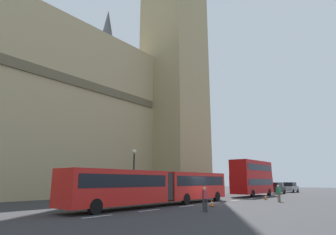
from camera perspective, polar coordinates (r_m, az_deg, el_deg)
ground_plane at (r=27.61m, az=7.81°, el=-17.04°), size 160.00×160.00×0.00m
lane_centre_marking at (r=30.83m, az=11.59°, el=-16.44°), size 34.40×0.16×0.01m
clock_tower at (r=61.18m, az=1.25°, el=22.86°), size 10.91×10.91×71.96m
articulated_bus at (r=25.24m, az=-1.58°, el=-13.59°), size 18.87×2.54×2.90m
double_decker_bus at (r=42.58m, az=16.80°, el=-11.45°), size 9.42×2.54×4.90m
sedan_lead at (r=51.67m, az=21.17°, el=-13.28°), size 4.40×1.86×1.85m
sedan_trailing at (r=58.91m, az=23.69°, el=-12.91°), size 4.40×1.86×1.85m
traffic_cone_west at (r=24.89m, az=8.90°, el=-16.83°), size 0.36×0.36×0.58m
traffic_cone_middle at (r=34.81m, az=19.27°, el=-15.10°), size 0.36×0.36×0.58m
street_lamp at (r=29.14m, az=-6.99°, el=-10.82°), size 0.44×0.44×5.27m
pedestrian_near_cones at (r=20.45m, az=7.51°, el=-16.00°), size 0.43×0.46×1.69m
pedestrian_by_kerb at (r=31.76m, az=21.62°, el=-14.07°), size 0.39×0.46×1.69m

